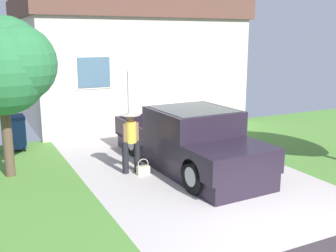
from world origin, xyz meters
The scene contains 6 objects.
pickup_truck centered at (0.21, 4.28, 0.71)m, with size 2.22×5.40×1.61m.
person_with_hat centered at (-1.32, 4.71, 0.89)m, with size 0.50×0.50×1.62m.
handbag centered at (-1.11, 4.44, 0.13)m, with size 0.32×0.15×0.41m.
house_with_garage centered at (1.21, 12.12, 2.48)m, with size 8.48×7.09×4.91m.
front_yard_tree centered at (-4.00, 5.71, 2.76)m, with size 2.32×2.33×3.90m.
wheeled_trash_bin centered at (-3.75, 8.22, 0.58)m, with size 0.60×0.72×1.07m.
Camera 1 is at (-4.81, -4.42, 3.40)m, focal length 42.71 mm.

